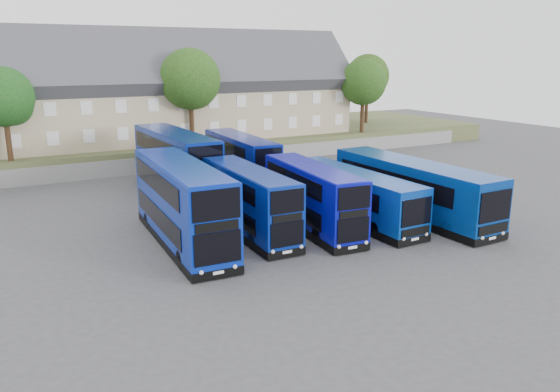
{
  "coord_description": "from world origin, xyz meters",
  "views": [
    {
      "loc": [
        -15.95,
        -24.6,
        10.47
      ],
      "look_at": [
        -0.49,
        3.42,
        2.2
      ],
      "focal_mm": 35.0,
      "sensor_mm": 36.0,
      "label": 1
    }
  ],
  "objects_px": {
    "tree_mid": "(191,82)",
    "dd_front_left": "(182,205)",
    "tree_far": "(368,78)",
    "tree_west": "(5,99)",
    "coach_east_a": "(353,196)",
    "tree_east": "(364,84)",
    "dd_front_mid": "(249,203)"
  },
  "relations": [
    {
      "from": "dd_front_left",
      "to": "tree_mid",
      "type": "bearing_deg",
      "value": 71.25
    },
    {
      "from": "tree_far",
      "to": "tree_mid",
      "type": "bearing_deg",
      "value": -165.96
    },
    {
      "from": "dd_front_left",
      "to": "dd_front_mid",
      "type": "relative_size",
      "value": 1.19
    },
    {
      "from": "dd_front_mid",
      "to": "tree_mid",
      "type": "xyz_separation_m",
      "value": [
        4.5,
        21.71,
        6.14
      ]
    },
    {
      "from": "tree_far",
      "to": "tree_west",
      "type": "bearing_deg",
      "value": -170.54
    },
    {
      "from": "dd_front_left",
      "to": "dd_front_mid",
      "type": "distance_m",
      "value": 4.14
    },
    {
      "from": "coach_east_a",
      "to": "tree_west",
      "type": "height_order",
      "value": "tree_west"
    },
    {
      "from": "tree_west",
      "to": "tree_east",
      "type": "relative_size",
      "value": 0.94
    },
    {
      "from": "tree_west",
      "to": "tree_mid",
      "type": "bearing_deg",
      "value": 1.79
    },
    {
      "from": "tree_west",
      "to": "tree_east",
      "type": "distance_m",
      "value": 36.0
    },
    {
      "from": "tree_mid",
      "to": "tree_east",
      "type": "distance_m",
      "value": 20.02
    },
    {
      "from": "tree_east",
      "to": "tree_far",
      "type": "xyz_separation_m",
      "value": [
        6.0,
        7.0,
        0.34
      ]
    },
    {
      "from": "tree_east",
      "to": "tree_far",
      "type": "height_order",
      "value": "tree_far"
    },
    {
      "from": "dd_front_mid",
      "to": "tree_far",
      "type": "xyz_separation_m",
      "value": [
        30.5,
        28.21,
        5.8
      ]
    },
    {
      "from": "dd_front_left",
      "to": "tree_east",
      "type": "distance_m",
      "value": 35.97
    },
    {
      "from": "coach_east_a",
      "to": "tree_west",
      "type": "bearing_deg",
      "value": 129.71
    },
    {
      "from": "tree_east",
      "to": "coach_east_a",
      "type": "bearing_deg",
      "value": -128.34
    },
    {
      "from": "tree_mid",
      "to": "tree_far",
      "type": "distance_m",
      "value": 26.8
    },
    {
      "from": "coach_east_a",
      "to": "tree_far",
      "type": "bearing_deg",
      "value": 50.45
    },
    {
      "from": "tree_mid",
      "to": "dd_front_left",
      "type": "bearing_deg",
      "value": -111.71
    },
    {
      "from": "coach_east_a",
      "to": "tree_west",
      "type": "xyz_separation_m",
      "value": [
        -18.65,
        21.94,
        5.47
      ]
    },
    {
      "from": "coach_east_a",
      "to": "tree_west",
      "type": "distance_m",
      "value": 29.31
    },
    {
      "from": "dd_front_mid",
      "to": "tree_west",
      "type": "distance_m",
      "value": 24.67
    },
    {
      "from": "tree_mid",
      "to": "tree_far",
      "type": "relative_size",
      "value": 1.06
    },
    {
      "from": "coach_east_a",
      "to": "dd_front_mid",
      "type": "bearing_deg",
      "value": 173.53
    },
    {
      "from": "coach_east_a",
      "to": "tree_mid",
      "type": "distance_m",
      "value": 23.51
    },
    {
      "from": "dd_front_left",
      "to": "tree_west",
      "type": "xyz_separation_m",
      "value": [
        -7.37,
        21.17,
        4.76
      ]
    },
    {
      "from": "dd_front_left",
      "to": "tree_far",
      "type": "distance_m",
      "value": 44.97
    },
    {
      "from": "dd_front_left",
      "to": "coach_east_a",
      "type": "distance_m",
      "value": 11.32
    },
    {
      "from": "dd_front_mid",
      "to": "coach_east_a",
      "type": "xyz_separation_m",
      "value": [
        7.15,
        -0.73,
        -0.35
      ]
    },
    {
      "from": "dd_front_mid",
      "to": "tree_mid",
      "type": "height_order",
      "value": "tree_mid"
    },
    {
      "from": "tree_east",
      "to": "tree_west",
      "type": "bearing_deg",
      "value": -180.0
    }
  ]
}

